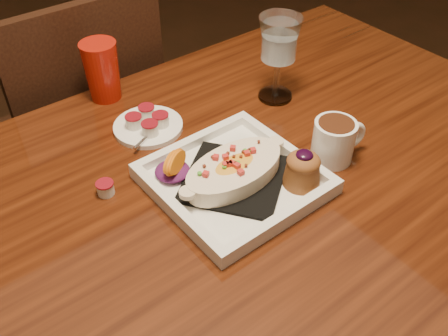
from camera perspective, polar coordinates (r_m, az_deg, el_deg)
table at (r=0.97m, az=-0.66°, el=-6.69°), size 1.50×0.90×0.75m
chair_far at (r=1.49m, az=-15.51°, el=4.00°), size 0.42×0.42×0.93m
plate at (r=0.90m, az=1.91°, el=-0.75°), size 0.28×0.28×0.08m
coffee_mug at (r=0.97m, az=12.56°, el=3.22°), size 0.11×0.08×0.08m
goblet at (r=1.08m, az=6.32°, el=13.92°), size 0.09×0.09×0.19m
saucer at (r=1.05m, az=-8.67°, el=4.91°), size 0.14×0.14×0.10m
creamer_loose at (r=0.91m, az=-13.40°, el=-2.25°), size 0.03×0.03×0.03m
red_tumbler at (r=1.14m, az=-13.76°, el=10.72°), size 0.08×0.08×0.13m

